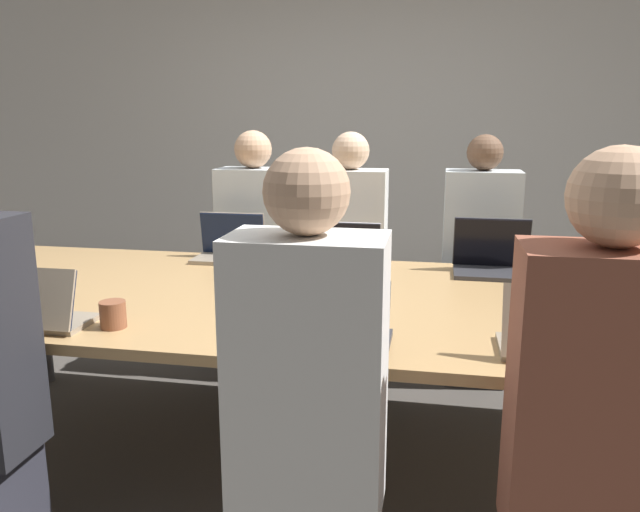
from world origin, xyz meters
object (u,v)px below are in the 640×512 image
person_near_right (592,451)px  laptop_far_right (491,258)px  person_far_right (478,267)px  cup_far_right (558,271)px  laptop_near_midright (343,327)px  cup_near_left (113,314)px  laptop_far_midleft (230,246)px  stapler (344,303)px  person_near_midright (308,426)px  laptop_near_right (554,336)px  laptop_far_center (348,255)px  person_far_center (349,262)px  person_far_midleft (256,258)px  cup_far_midleft (279,257)px  cup_far_center (295,259)px  laptop_near_left (40,310)px

person_near_right → laptop_far_right: bearing=-85.3°
person_far_right → cup_far_right: size_ratio=14.82×
laptop_near_midright → cup_near_left: size_ratio=3.18×
laptop_far_midleft → cup_near_left: 1.11m
laptop_near_midright → stapler: (-0.06, 0.41, -0.05)m
cup_far_right → person_near_right: bearing=-96.5°
person_far_right → person_near_midright: bearing=-105.6°
laptop_near_right → stapler: (-0.71, 0.37, -0.04)m
laptop_far_center → person_far_center: bearing=97.0°
cup_far_right → stapler: bearing=-145.5°
person_near_midright → person_far_midleft: bearing=-69.6°
cup_far_midleft → cup_far_center: bearing=-13.7°
person_far_center → laptop_far_midleft: bearing=-150.2°
laptop_near_right → cup_far_midleft: bearing=-42.2°
cup_far_midleft → laptop_far_center: size_ratio=0.28×
cup_far_center → stapler: 0.73m
laptop_far_right → person_near_right: size_ratio=0.25×
laptop_far_right → person_far_center: size_ratio=0.26×
laptop_far_center → cup_near_left: size_ratio=3.22×
laptop_far_right → laptop_far_midleft: laptop_far_right is taller
cup_far_midleft → cup_far_center: cup_far_midleft is taller
cup_far_center → stapler: bearing=-62.1°
laptop_near_left → stapler: laptop_near_left is taller
person_far_midleft → laptop_near_right: 2.01m
person_near_right → laptop_near_left: (-1.76, 0.43, 0.12)m
laptop_far_right → person_near_midright: bearing=-110.7°
laptop_far_center → person_far_center: (-0.05, 0.41, -0.14)m
person_far_center → laptop_near_left: 1.75m
cup_far_right → cup_far_midleft: size_ratio=1.10×
person_far_center → stapler: person_far_center is taller
cup_far_midleft → stapler: cup_far_midleft is taller
person_far_midleft → person_near_midright: size_ratio=1.00×
cup_far_center → person_near_right: 1.84m
laptop_far_center → cup_near_left: (-0.69, -1.04, -0.02)m
person_far_right → laptop_near_right: person_far_right is taller
laptop_far_midleft → person_far_center: bearing=29.8°
person_near_right → cup_near_left: size_ratio=14.82×
person_near_midright → person_near_right: bearing=178.7°
person_far_right → cup_far_center: size_ratio=17.65×
person_near_midright → cup_far_right: bearing=-121.1°
laptop_far_center → cup_near_left: 1.25m
cup_far_midleft → person_near_right: (1.16, -1.51, -0.09)m
laptop_near_right → laptop_near_left: size_ratio=1.02×
laptop_far_midleft → person_far_midleft: size_ratio=0.25×
laptop_near_midright → stapler: size_ratio=2.00×
person_near_right → person_far_center: bearing=-65.9°
cup_far_center → cup_near_left: 1.10m
laptop_far_right → person_far_center: bearing=152.4°
person_near_midright → laptop_near_right: bearing=-146.3°
laptop_far_midleft → stapler: 1.04m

